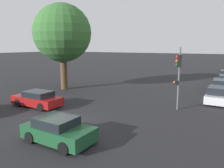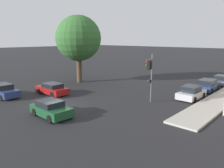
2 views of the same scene
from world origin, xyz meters
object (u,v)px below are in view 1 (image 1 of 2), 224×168
object	(u,v)px
crossing_car_1	(37,99)
parked_car_1	(221,86)
traffic_signal	(179,68)
crossing_car_2	(58,130)
street_tree	(62,33)
parked_car_0	(218,95)

from	to	relation	value
crossing_car_1	parked_car_1	world-z (taller)	parked_car_1
traffic_signal	crossing_car_2	size ratio (longest dim) A/B	1.28
traffic_signal	parked_car_1	size ratio (longest dim) A/B	1.07
parked_car_1	crossing_car_2	bearing A→B (deg)	158.69
street_tree	crossing_car_1	bearing A→B (deg)	-64.67
parked_car_0	parked_car_1	world-z (taller)	parked_car_0
crossing_car_2	traffic_signal	bearing A→B (deg)	65.99
parked_car_1	street_tree	bearing A→B (deg)	112.36
street_tree	parked_car_1	world-z (taller)	street_tree
traffic_signal	parked_car_0	world-z (taller)	traffic_signal
parked_car_0	street_tree	bearing A→B (deg)	97.53
crossing_car_1	parked_car_1	xyz separation A→B (m)	(13.24, 14.53, 0.03)
traffic_signal	crossing_car_1	world-z (taller)	traffic_signal
traffic_signal	parked_car_0	distance (m)	5.96
crossing_car_2	parked_car_0	distance (m)	15.10
street_tree	traffic_signal	distance (m)	14.62
parked_car_0	parked_car_1	bearing A→B (deg)	1.01
crossing_car_2	parked_car_0	world-z (taller)	parked_car_0
crossing_car_1	parked_car_0	xyz separation A→B (m)	(13.31, 9.16, 0.04)
traffic_signal	crossing_car_2	xyz separation A→B (m)	(-4.14, -8.93, -2.81)
crossing_car_2	parked_car_0	xyz separation A→B (m)	(6.72, 13.52, 0.03)
traffic_signal	crossing_car_2	bearing A→B (deg)	52.72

